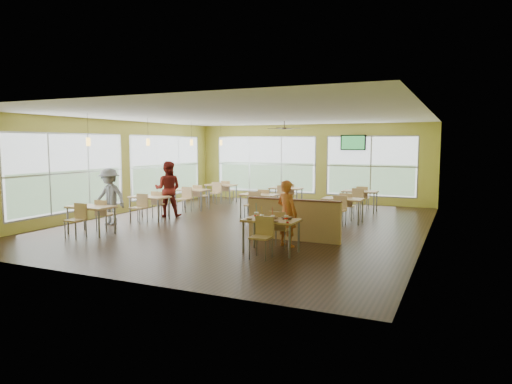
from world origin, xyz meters
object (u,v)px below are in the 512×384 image
at_px(main_table, 271,225).
at_px(half_wall_divider, 294,220).
at_px(man_plaid, 287,213).
at_px(food_basket, 287,218).

bearing_deg(main_table, half_wall_divider, 90.00).
distance_m(man_plaid, food_basket, 0.66).
distance_m(half_wall_divider, food_basket, 1.39).
relative_size(man_plaid, food_basket, 6.40).
height_order(half_wall_divider, food_basket, half_wall_divider).
xyz_separation_m(main_table, man_plaid, (0.09, 0.74, 0.15)).
bearing_deg(main_table, man_plaid, 83.04).
height_order(main_table, half_wall_divider, half_wall_divider).
height_order(man_plaid, food_basket, man_plaid).
height_order(main_table, man_plaid, man_plaid).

